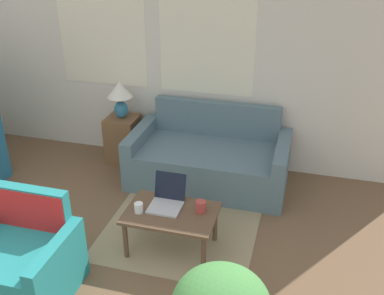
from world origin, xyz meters
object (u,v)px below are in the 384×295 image
at_px(laptop, 167,199).
at_px(couch, 210,159).
at_px(armchair, 22,262).
at_px(coffee_table, 171,217).
at_px(cup_navy, 201,207).
at_px(table_lamp, 120,95).
at_px(cup_yellow, 139,208).

bearing_deg(laptop, couch, 84.46).
xyz_separation_m(armchair, coffee_table, (1.00, 0.80, 0.09)).
height_order(couch, coffee_table, couch).
relative_size(laptop, cup_navy, 3.03).
relative_size(table_lamp, coffee_table, 0.55).
bearing_deg(cup_navy, couch, 99.49).
relative_size(armchair, cup_yellow, 9.01).
xyz_separation_m(table_lamp, cup_navy, (1.35, -1.41, -0.41)).
relative_size(coffee_table, cup_navy, 7.57).
bearing_deg(couch, cup_yellow, -103.17).
bearing_deg(armchair, table_lamp, 92.38).
bearing_deg(cup_yellow, coffee_table, 15.96).
bearing_deg(couch, coffee_table, -92.14).
height_order(armchair, cup_navy, armchair).
height_order(laptop, cup_yellow, laptop).
bearing_deg(armchair, cup_navy, 34.75).
xyz_separation_m(armchair, table_lamp, (-0.09, 2.28, 0.61)).
distance_m(coffee_table, cup_yellow, 0.30).
height_order(couch, laptop, couch).
xyz_separation_m(couch, cup_yellow, (-0.32, -1.38, 0.19)).
relative_size(table_lamp, laptop, 1.39).
relative_size(armchair, laptop, 2.56).
distance_m(couch, cup_navy, 1.26).
distance_m(couch, cup_yellow, 1.43).
bearing_deg(couch, laptop, -95.54).
height_order(table_lamp, laptop, table_lamp).
relative_size(couch, cup_navy, 16.41).
relative_size(armchair, cup_navy, 7.74).
xyz_separation_m(coffee_table, cup_yellow, (-0.27, -0.08, 0.10)).
xyz_separation_m(table_lamp, cup_yellow, (0.83, -1.56, -0.42)).
relative_size(armchair, coffee_table, 1.02).
bearing_deg(table_lamp, laptop, -53.35).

